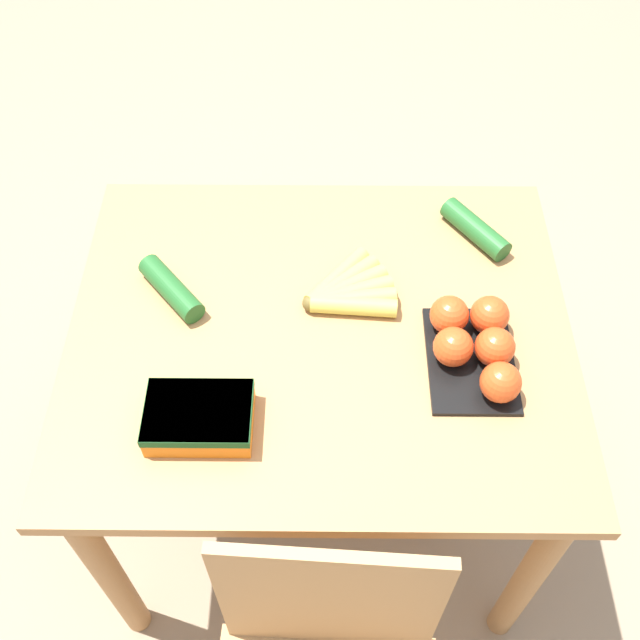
% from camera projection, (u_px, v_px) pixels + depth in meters
% --- Properties ---
extents(ground_plane, '(12.00, 12.00, 0.00)m').
position_uv_depth(ground_plane, '(320.00, 486.00, 2.14)').
color(ground_plane, gray).
extents(dining_table, '(1.04, 0.87, 0.75)m').
position_uv_depth(dining_table, '(320.00, 361.00, 1.64)').
color(dining_table, '#B27F4C').
rests_on(dining_table, ground_plane).
extents(banana_bunch, '(0.20, 0.18, 0.04)m').
position_uv_depth(banana_bunch, '(347.00, 291.00, 1.58)').
color(banana_bunch, brown).
rests_on(banana_bunch, dining_table).
extents(tomato_pack, '(0.17, 0.25, 0.09)m').
position_uv_depth(tomato_pack, '(476.00, 343.00, 1.47)').
color(tomato_pack, black).
rests_on(tomato_pack, dining_table).
extents(carrot_bag, '(0.20, 0.14, 0.06)m').
position_uv_depth(carrot_bag, '(199.00, 416.00, 1.38)').
color(carrot_bag, orange).
rests_on(carrot_bag, dining_table).
extents(cucumber_near, '(0.15, 0.17, 0.05)m').
position_uv_depth(cucumber_near, '(475.00, 229.00, 1.68)').
color(cucumber_near, '#236028').
rests_on(cucumber_near, dining_table).
extents(cucumber_far, '(0.16, 0.17, 0.05)m').
position_uv_depth(cucumber_far, '(171.00, 288.00, 1.58)').
color(cucumber_far, '#236028').
rests_on(cucumber_far, dining_table).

